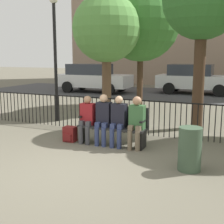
# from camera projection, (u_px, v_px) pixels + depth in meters

# --- Properties ---
(ground_plane) EXTENTS (80.00, 80.00, 0.00)m
(ground_plane) POSITION_uv_depth(u_px,v_px,m) (73.00, 170.00, 5.80)
(ground_plane) COLOR #605B4C
(park_bench) EXTENTS (1.66, 0.45, 0.92)m
(park_bench) POSITION_uv_depth(u_px,v_px,m) (113.00, 124.00, 7.44)
(park_bench) COLOR black
(park_bench) RESTS_ON ground
(seated_person_0) EXTENTS (0.34, 0.39, 1.15)m
(seated_person_0) POSITION_uv_depth(u_px,v_px,m) (87.00, 117.00, 7.54)
(seated_person_0) COLOR #3D3D42
(seated_person_0) RESTS_ON ground
(seated_person_1) EXTENTS (0.34, 0.39, 1.21)m
(seated_person_1) POSITION_uv_depth(u_px,v_px,m) (103.00, 117.00, 7.37)
(seated_person_1) COLOR navy
(seated_person_1) RESTS_ON ground
(seated_person_2) EXTENTS (0.34, 0.39, 1.19)m
(seated_person_2) POSITION_uv_depth(u_px,v_px,m) (118.00, 119.00, 7.22)
(seated_person_2) COLOR navy
(seated_person_2) RESTS_ON ground
(seated_person_3) EXTENTS (0.34, 0.39, 1.21)m
(seated_person_3) POSITION_uv_depth(u_px,v_px,m) (136.00, 120.00, 7.05)
(seated_person_3) COLOR brown
(seated_person_3) RESTS_ON ground
(backpack) EXTENTS (0.30, 0.27, 0.38)m
(backpack) POSITION_uv_depth(u_px,v_px,m) (70.00, 134.00, 7.72)
(backpack) COLOR maroon
(backpack) RESTS_ON ground
(fence_railing) EXTENTS (9.01, 0.03, 0.95)m
(fence_railing) POSITION_uv_depth(u_px,v_px,m) (129.00, 113.00, 8.46)
(fence_railing) COLOR black
(fence_railing) RESTS_ON ground
(tree_0) EXTENTS (2.21, 2.21, 4.74)m
(tree_0) POSITION_uv_depth(u_px,v_px,m) (203.00, 1.00, 8.54)
(tree_0) COLOR #422D1E
(tree_0) RESTS_ON ground
(tree_1) EXTENTS (3.12, 3.12, 4.97)m
(tree_1) POSITION_uv_depth(u_px,v_px,m) (141.00, 22.00, 12.32)
(tree_1) COLOR #422D1E
(tree_1) RESTS_ON ground
(tree_3) EXTENTS (2.46, 2.46, 4.31)m
(tree_3) POSITION_uv_depth(u_px,v_px,m) (106.00, 29.00, 11.20)
(tree_3) COLOR brown
(tree_3) RESTS_ON ground
(lamp_post) EXTENTS (0.28, 0.28, 3.95)m
(lamp_post) POSITION_uv_depth(u_px,v_px,m) (55.00, 40.00, 9.74)
(lamp_post) COLOR black
(lamp_post) RESTS_ON ground
(street_surface) EXTENTS (24.00, 6.00, 0.01)m
(street_surface) POSITION_uv_depth(u_px,v_px,m) (188.00, 95.00, 16.63)
(street_surface) COLOR #3D3D3F
(street_surface) RESTS_ON ground
(parked_car_0) EXTENTS (4.20, 1.94, 1.62)m
(parked_car_0) POSITION_uv_depth(u_px,v_px,m) (195.00, 79.00, 17.18)
(parked_car_0) COLOR silver
(parked_car_0) RESTS_ON ground
(parked_car_2) EXTENTS (4.20, 1.94, 1.62)m
(parked_car_2) POSITION_uv_depth(u_px,v_px,m) (93.00, 77.00, 17.98)
(parked_car_2) COLOR silver
(parked_car_2) RESTS_ON ground
(trash_bin) EXTENTS (0.43, 0.43, 0.82)m
(trash_bin) POSITION_uv_depth(u_px,v_px,m) (190.00, 149.00, 5.74)
(trash_bin) COLOR #384C38
(trash_bin) RESTS_ON ground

